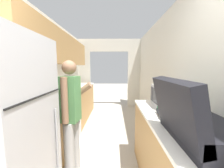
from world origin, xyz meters
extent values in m
cube|color=silver|center=(-1.18, 1.74, 1.25)|extent=(0.06, 7.08, 2.50)
cube|color=#B2844C|center=(-0.99, 2.72, 1.88)|extent=(0.32, 3.43, 0.66)
cube|color=silver|center=(1.18, 1.74, 1.25)|extent=(0.06, 7.08, 2.50)
cube|color=silver|center=(-1.03, 4.71, 1.02)|extent=(0.65, 0.06, 2.05)
cube|color=silver|center=(1.03, 4.71, 1.02)|extent=(0.65, 0.06, 2.05)
cube|color=silver|center=(0.00, 4.71, 2.27)|extent=(2.71, 0.06, 0.45)
cube|color=#B2844C|center=(-0.85, 1.35, 0.44)|extent=(0.60, 0.68, 0.89)
cube|color=silver|center=(-0.85, 1.35, 0.91)|extent=(0.62, 0.69, 0.03)
cube|color=#B2844C|center=(-0.85, 3.45, 0.44)|extent=(0.60, 1.98, 0.89)
cube|color=silver|center=(-0.85, 3.45, 0.91)|extent=(0.62, 1.99, 0.03)
cube|color=#9EA3A8|center=(-0.85, 1.29, 0.92)|extent=(0.42, 0.44, 0.00)
cube|color=#B2844C|center=(0.85, 0.98, 0.44)|extent=(0.60, 1.74, 0.89)
cube|color=silver|center=(0.85, 0.98, 0.91)|extent=(0.62, 1.76, 0.03)
cube|color=black|center=(-0.39, 0.62, 1.25)|extent=(0.01, 0.70, 0.01)
cylinder|color=#99999E|center=(-0.38, 0.86, 0.73)|extent=(0.02, 0.02, 0.69)
cube|color=#B7B7BC|center=(-0.84, 2.08, 0.46)|extent=(0.62, 0.77, 0.92)
cube|color=black|center=(-0.53, 2.08, 0.46)|extent=(0.01, 0.52, 0.28)
cylinder|color=#B7B7BC|center=(-0.51, 2.08, 0.69)|extent=(0.02, 0.61, 0.02)
cube|color=#B7B7BC|center=(-1.13, 2.08, 0.99)|extent=(0.04, 0.77, 0.14)
cylinder|color=#232328|center=(-0.72, 1.91, 0.92)|extent=(0.16, 0.16, 0.01)
cylinder|color=#232328|center=(-0.72, 2.25, 0.92)|extent=(0.16, 0.16, 0.01)
cylinder|color=#232328|center=(-0.97, 1.91, 0.92)|extent=(0.16, 0.16, 0.01)
cylinder|color=#232328|center=(-0.97, 2.25, 0.92)|extent=(0.16, 0.16, 0.01)
cylinder|color=#9E9E9E|center=(-0.38, 1.21, 0.39)|extent=(0.15, 0.15, 0.78)
cylinder|color=#9E9E9E|center=(-0.36, 1.38, 0.39)|extent=(0.15, 0.15, 0.78)
cube|color=#4C844C|center=(-0.37, 1.29, 1.07)|extent=(0.24, 0.24, 0.58)
cylinder|color=#8C664C|center=(-0.39, 1.15, 1.08)|extent=(0.09, 0.09, 0.55)
cylinder|color=#8C664C|center=(-0.35, 1.44, 1.08)|extent=(0.51, 0.15, 0.38)
sphere|color=#8C664C|center=(-0.37, 1.29, 1.47)|extent=(0.18, 0.18, 0.18)
cube|color=black|center=(0.85, 0.57, 1.00)|extent=(0.41, 0.65, 0.15)
cube|color=black|center=(0.64, 0.57, 1.18)|extent=(0.17, 0.65, 0.41)
cube|color=#2D2D33|center=(0.85, 0.91, 1.13)|extent=(0.24, 0.02, 0.10)
cube|color=#B7B7BC|center=(0.95, 1.50, 1.07)|extent=(0.36, 0.46, 0.29)
cube|color=black|center=(0.77, 1.45, 1.07)|extent=(0.01, 0.28, 0.20)
cube|color=#38383D|center=(0.77, 1.65, 1.07)|extent=(0.01, 0.09, 0.21)
cube|color=#C67028|center=(0.82, 1.09, 0.93)|extent=(0.20, 0.22, 0.02)
cube|color=black|center=(0.80, 1.08, 0.96)|extent=(0.25, 0.28, 0.03)
cube|color=#33894C|center=(0.82, 1.09, 0.99)|extent=(0.20, 0.29, 0.03)
cube|color=#B7B7BC|center=(-0.77, 2.69, 0.93)|extent=(0.07, 0.20, 0.00)
cube|color=black|center=(-0.77, 2.54, 0.93)|extent=(0.04, 0.11, 0.02)
camera|label=1|loc=(0.19, -0.42, 1.47)|focal=22.00mm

